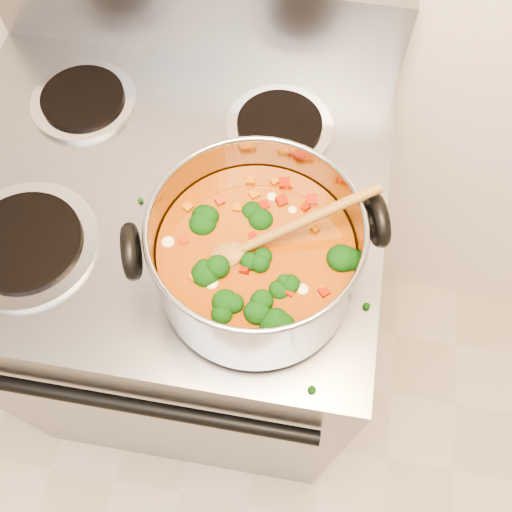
# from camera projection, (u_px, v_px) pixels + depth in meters

# --- Properties ---
(electric_range) EXTENTS (0.75, 0.68, 1.08)m
(electric_range) POSITION_uv_depth(u_px,v_px,m) (189.00, 291.00, 1.35)
(electric_range) COLOR gray
(electric_range) RESTS_ON ground
(stockpot) EXTENTS (0.35, 0.29, 0.17)m
(stockpot) POSITION_uv_depth(u_px,v_px,m) (256.00, 256.00, 0.79)
(stockpot) COLOR #9E9EA6
(stockpot) RESTS_ON electric_range
(wooden_spoon) EXTENTS (0.23, 0.13, 0.10)m
(wooden_spoon) POSITION_uv_depth(u_px,v_px,m) (263.00, 240.00, 0.75)
(wooden_spoon) COLOR olive
(wooden_spoon) RESTS_ON stockpot
(cooktop_crumbs) EXTENTS (0.29, 0.11, 0.01)m
(cooktop_crumbs) POSITION_uv_depth(u_px,v_px,m) (250.00, 351.00, 0.81)
(cooktop_crumbs) COLOR black
(cooktop_crumbs) RESTS_ON electric_range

